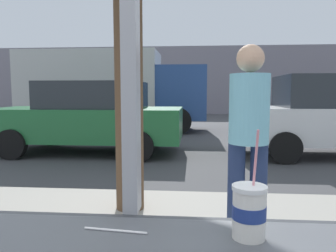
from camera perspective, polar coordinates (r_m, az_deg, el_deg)
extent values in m
plane|color=#424244|center=(9.07, 3.27, -2.95)|extent=(60.00, 60.00, 0.00)
cube|color=#9E998E|center=(2.89, 0.00, -21.27)|extent=(16.00, 2.80, 0.14)
cube|color=#35373A|center=(1.09, -6.93, -16.19)|extent=(2.29, 0.02, 0.02)
cube|color=#9E9EA3|center=(1.10, -6.84, 21.00)|extent=(0.05, 0.08, 1.38)
cube|color=gray|center=(22.14, 4.13, 8.10)|extent=(28.00, 1.20, 4.51)
cylinder|color=silver|center=(0.94, 14.27, -15.01)|extent=(0.09, 0.09, 0.14)
cylinder|color=navy|center=(0.93, 14.28, -14.62)|extent=(0.09, 0.09, 0.04)
cylinder|color=black|center=(0.92, 14.38, -11.26)|extent=(0.08, 0.08, 0.01)
cylinder|color=white|center=(0.91, 14.39, -10.66)|extent=(0.10, 0.10, 0.01)
cylinder|color=pink|center=(0.89, 15.33, -6.81)|extent=(0.01, 0.04, 0.20)
cylinder|color=white|center=(0.98, -9.40, -17.96)|extent=(0.19, 0.03, 0.01)
cube|color=#236B38|center=(7.69, -14.09, 0.43)|extent=(4.36, 1.86, 0.73)
cube|color=#282D33|center=(7.60, -13.03, 5.44)|extent=(2.26, 1.64, 0.60)
cylinder|color=black|center=(8.32, -3.11, -1.52)|extent=(0.64, 0.18, 0.64)
cylinder|color=black|center=(6.50, -5.32, -3.62)|extent=(0.64, 0.18, 0.64)
cylinder|color=black|center=(9.09, -20.23, -1.25)|extent=(0.64, 0.18, 0.64)
cylinder|color=black|center=(7.46, -26.24, -2.99)|extent=(0.64, 0.18, 0.64)
cylinder|color=black|center=(8.40, 17.01, -1.70)|extent=(0.64, 0.18, 0.64)
cylinder|color=black|center=(6.70, 20.25, -3.69)|extent=(0.64, 0.18, 0.64)
cube|color=beige|center=(12.40, -13.48, 7.04)|extent=(5.03, 2.20, 2.46)
cube|color=navy|center=(11.80, 2.13, 5.92)|extent=(1.90, 2.10, 1.90)
cylinder|color=black|center=(12.89, 2.31, 1.69)|extent=(0.90, 0.24, 0.90)
cylinder|color=black|center=(10.79, 1.86, 0.88)|extent=(0.90, 0.24, 0.90)
cylinder|color=black|center=(13.77, -15.54, 1.75)|extent=(0.90, 0.24, 0.90)
cylinder|color=black|center=(11.73, -19.23, 0.95)|extent=(0.90, 0.24, 0.90)
cylinder|color=navy|center=(2.75, 12.04, -11.72)|extent=(0.14, 0.14, 0.84)
cylinder|color=navy|center=(2.78, 15.80, -11.63)|extent=(0.14, 0.14, 0.84)
cylinder|color=#6EB2C6|center=(2.64, 14.31, 2.96)|extent=(0.32, 0.32, 0.56)
sphere|color=tan|center=(2.65, 14.53, 11.62)|extent=(0.22, 0.22, 0.22)
cylinder|color=brown|center=(3.40, -7.03, 7.76)|extent=(0.30, 0.30, 2.72)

